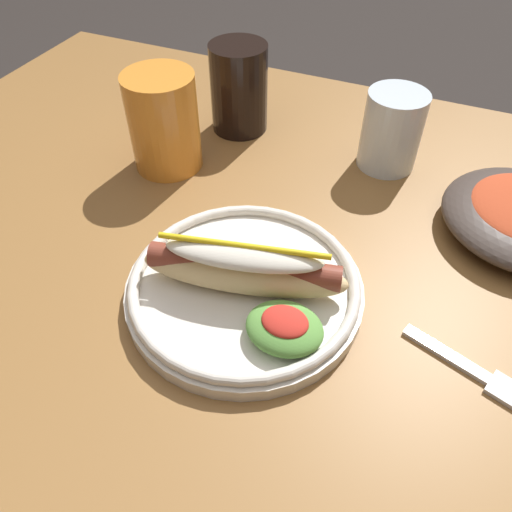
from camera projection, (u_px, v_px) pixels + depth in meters
The scene contains 7 objects.
ground_plane at pixel (273, 494), 1.08m from camera, with size 8.00×8.00×0.00m, color #2D2826.
dining_table at pixel (286, 317), 0.63m from camera, with size 1.23×0.87×0.74m.
hot_dog_plate at pixel (246, 283), 0.50m from camera, with size 0.24×0.24×0.08m.
fork at pixel (475, 371), 0.45m from camera, with size 0.12×0.06×0.00m.
soda_cup at pixel (239, 88), 0.70m from camera, with size 0.08×0.08×0.12m, color black.
water_cup at pixel (392, 131), 0.64m from camera, with size 0.08×0.08×0.10m, color silver.
extra_cup at pixel (164, 122), 0.64m from camera, with size 0.09×0.09×0.13m, color orange.
Camera 1 is at (0.12, -0.37, 1.14)m, focal length 34.78 mm.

